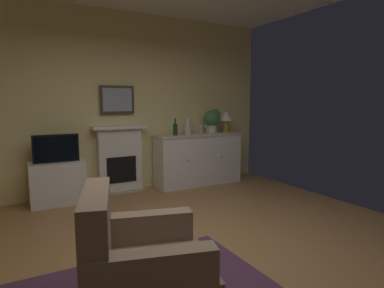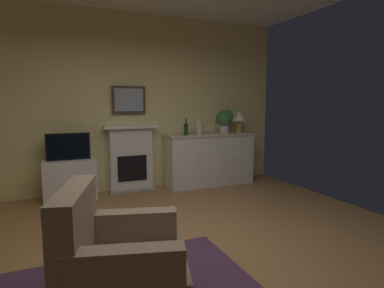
# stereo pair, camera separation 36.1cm
# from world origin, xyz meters

# --- Properties ---
(ground_plane) EXTENTS (5.50, 5.55, 0.10)m
(ground_plane) POSITION_xyz_m (0.00, 0.00, -0.05)
(ground_plane) COLOR #9E7042
(ground_plane) RESTS_ON ground
(wall_rear) EXTENTS (5.50, 0.06, 2.92)m
(wall_rear) POSITION_xyz_m (0.00, 2.74, 1.46)
(wall_rear) COLOR #EAD68C
(wall_rear) RESTS_ON ground_plane
(fireplace_unit) EXTENTS (0.87, 0.30, 1.10)m
(fireplace_unit) POSITION_xyz_m (-0.01, 2.62, 0.55)
(fireplace_unit) COLOR white
(fireplace_unit) RESTS_ON ground_plane
(framed_picture) EXTENTS (0.55, 0.04, 0.45)m
(framed_picture) POSITION_xyz_m (-0.01, 2.66, 1.51)
(framed_picture) COLOR #473323
(sideboard_cabinet) EXTENTS (1.60, 0.49, 0.91)m
(sideboard_cabinet) POSITION_xyz_m (1.37, 2.44, 0.46)
(sideboard_cabinet) COLOR white
(sideboard_cabinet) RESTS_ON ground_plane
(table_lamp) EXTENTS (0.26, 0.26, 0.40)m
(table_lamp) POSITION_xyz_m (1.97, 2.44, 1.19)
(table_lamp) COLOR #B79338
(table_lamp) RESTS_ON sideboard_cabinet
(wine_bottle) EXTENTS (0.08, 0.08, 0.29)m
(wine_bottle) POSITION_xyz_m (0.90, 2.41, 1.02)
(wine_bottle) COLOR #193F1E
(wine_bottle) RESTS_ON sideboard_cabinet
(wine_glass_left) EXTENTS (0.07, 0.07, 0.16)m
(wine_glass_left) POSITION_xyz_m (1.29, 2.46, 1.03)
(wine_glass_left) COLOR silver
(wine_glass_left) RESTS_ON sideboard_cabinet
(wine_glass_center) EXTENTS (0.07, 0.07, 0.16)m
(wine_glass_center) POSITION_xyz_m (1.40, 2.39, 1.03)
(wine_glass_center) COLOR silver
(wine_glass_center) RESTS_ON sideboard_cabinet
(wine_glass_right) EXTENTS (0.07, 0.07, 0.16)m
(wine_glass_right) POSITION_xyz_m (1.51, 2.41, 1.03)
(wine_glass_right) COLOR silver
(wine_glass_right) RESTS_ON sideboard_cabinet
(vase_decorative) EXTENTS (0.11, 0.11, 0.28)m
(vase_decorative) POSITION_xyz_m (1.14, 2.39, 1.05)
(vase_decorative) COLOR beige
(vase_decorative) RESTS_ON sideboard_cabinet
(tv_cabinet) EXTENTS (0.75, 0.42, 0.62)m
(tv_cabinet) POSITION_xyz_m (-0.99, 2.45, 0.31)
(tv_cabinet) COLOR white
(tv_cabinet) RESTS_ON ground_plane
(tv_set) EXTENTS (0.62, 0.07, 0.40)m
(tv_set) POSITION_xyz_m (-0.99, 2.43, 0.82)
(tv_set) COLOR black
(tv_set) RESTS_ON tv_cabinet
(potted_plant_small) EXTENTS (0.30, 0.30, 0.43)m
(potted_plant_small) POSITION_xyz_m (1.69, 2.48, 1.17)
(potted_plant_small) COLOR beige
(potted_plant_small) RESTS_ON sideboard_cabinet
(armchair) EXTENTS (0.98, 0.95, 0.92)m
(armchair) POSITION_xyz_m (-0.81, -0.54, 0.38)
(armchair) COLOR #8C7259
(armchair) RESTS_ON ground_plane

